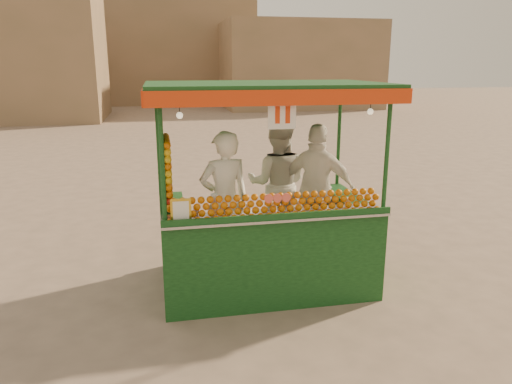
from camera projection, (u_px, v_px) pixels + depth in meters
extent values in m
plane|color=brown|center=(294.00, 282.00, 5.88)|extent=(90.00, 90.00, 0.00)
cube|color=#8F6D51|center=(298.00, 65.00, 29.32)|extent=(9.00, 6.00, 5.00)
cube|color=#8F6D51|center=(147.00, 50.00, 33.02)|extent=(14.00, 7.00, 7.00)
cube|color=#0E3313|center=(264.00, 272.00, 5.83)|extent=(2.39, 1.47, 0.28)
cylinder|color=black|center=(195.00, 275.00, 5.67)|extent=(0.33, 0.09, 0.33)
cylinder|color=black|center=(329.00, 264.00, 5.99)|extent=(0.33, 0.09, 0.33)
cube|color=#0E3313|center=(276.00, 250.00, 5.14)|extent=(2.39, 0.28, 0.73)
cube|color=#0E3313|center=(174.00, 236.00, 5.59)|extent=(0.28, 1.19, 0.73)
cube|color=#0E3313|center=(346.00, 224.00, 5.99)|extent=(0.28, 1.19, 0.73)
cube|color=#B2B2B7|center=(276.00, 216.00, 5.07)|extent=(2.39, 0.42, 0.03)
cylinder|color=#0E3313|center=(162.00, 163.00, 4.57)|extent=(0.05, 0.05, 1.29)
cylinder|color=#0E3313|center=(387.00, 155.00, 5.01)|extent=(0.05, 0.05, 1.29)
cylinder|color=#0E3313|center=(161.00, 141.00, 5.88)|extent=(0.05, 0.05, 1.29)
cylinder|color=#0E3313|center=(339.00, 136.00, 6.32)|extent=(0.05, 0.05, 1.29)
cube|color=#0E3313|center=(265.00, 86.00, 5.27)|extent=(2.57, 1.65, 0.07)
cube|color=red|center=(284.00, 98.00, 4.51)|extent=(2.57, 0.04, 0.15)
cube|color=red|center=(251.00, 89.00, 6.07)|extent=(2.57, 0.04, 0.15)
cube|color=red|center=(145.00, 94.00, 5.04)|extent=(0.04, 1.65, 0.15)
cube|color=red|center=(374.00, 91.00, 5.54)|extent=(0.04, 1.65, 0.15)
cylinder|color=#EA5947|center=(277.00, 198.00, 4.89)|extent=(0.09, 0.02, 0.09)
cube|color=gold|center=(181.00, 211.00, 4.73)|extent=(0.20, 0.02, 0.26)
cube|color=white|center=(282.00, 115.00, 4.62)|extent=(0.28, 0.01, 0.28)
sphere|color=#FFE5B2|center=(180.00, 115.00, 4.56)|extent=(0.06, 0.06, 0.06)
sphere|color=#FFE5B2|center=(370.00, 112.00, 4.93)|extent=(0.06, 0.06, 0.06)
imported|color=white|center=(225.00, 200.00, 5.48)|extent=(0.64, 0.48, 1.58)
imported|color=silver|center=(277.00, 184.00, 6.16)|extent=(0.94, 0.83, 1.62)
imported|color=white|center=(317.00, 189.00, 5.91)|extent=(1.01, 0.82, 1.61)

